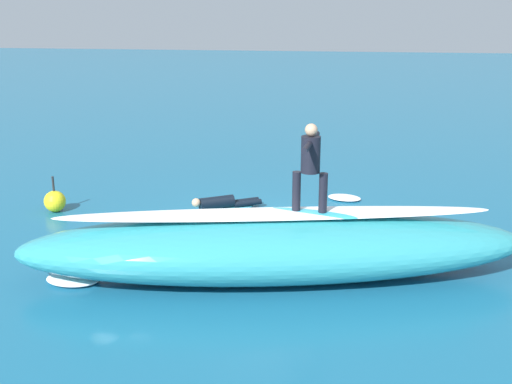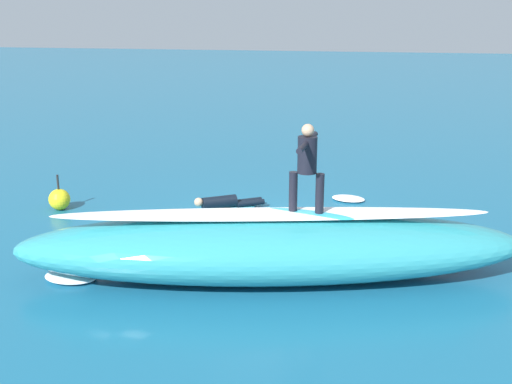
{
  "view_description": "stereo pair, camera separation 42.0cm",
  "coord_description": "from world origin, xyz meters",
  "px_view_note": "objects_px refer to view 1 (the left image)",
  "views": [
    {
      "loc": [
        -1.96,
        13.66,
        5.03
      ],
      "look_at": [
        0.04,
        0.72,
        1.12
      ],
      "focal_mm": 43.94,
      "sensor_mm": 36.0,
      "label": 1
    },
    {
      "loc": [
        -2.38,
        13.59,
        5.03
      ],
      "look_at": [
        0.04,
        0.72,
        1.12
      ],
      "focal_mm": 43.94,
      "sensor_mm": 36.0,
      "label": 2
    }
  ],
  "objects_px": {
    "buoy_marker": "(55,201)",
    "surfer_riding": "(310,161)",
    "surfer_paddling": "(222,202)",
    "surfboard_riding": "(309,213)",
    "surfboard_paddling": "(217,210)"
  },
  "relations": [
    {
      "from": "surfer_paddling",
      "to": "surfboard_paddling",
      "type": "bearing_deg",
      "value": 0.0
    },
    {
      "from": "surfer_paddling",
      "to": "surfboard_riding",
      "type": "bearing_deg",
      "value": 91.99
    },
    {
      "from": "surfboard_paddling",
      "to": "buoy_marker",
      "type": "relative_size",
      "value": 2.19
    },
    {
      "from": "surfboard_riding",
      "to": "buoy_marker",
      "type": "relative_size",
      "value": 2.16
    },
    {
      "from": "surfer_paddling",
      "to": "buoy_marker",
      "type": "distance_m",
      "value": 4.23
    },
    {
      "from": "buoy_marker",
      "to": "surfer_paddling",
      "type": "bearing_deg",
      "value": -170.97
    },
    {
      "from": "surfer_paddling",
      "to": "buoy_marker",
      "type": "bearing_deg",
      "value": -22.63
    },
    {
      "from": "surfboard_paddling",
      "to": "surfer_paddling",
      "type": "height_order",
      "value": "surfer_paddling"
    },
    {
      "from": "surfer_riding",
      "to": "surfer_paddling",
      "type": "relative_size",
      "value": 1.0
    },
    {
      "from": "buoy_marker",
      "to": "surfboard_riding",
      "type": "bearing_deg",
      "value": 155.47
    },
    {
      "from": "surfboard_riding",
      "to": "surfboard_paddling",
      "type": "bearing_deg",
      "value": -49.97
    },
    {
      "from": "surfer_paddling",
      "to": "buoy_marker",
      "type": "height_order",
      "value": "buoy_marker"
    },
    {
      "from": "surfer_riding",
      "to": "surfboard_paddling",
      "type": "bearing_deg",
      "value": -49.97
    },
    {
      "from": "surfboard_riding",
      "to": "surfer_paddling",
      "type": "distance_m",
      "value": 4.56
    },
    {
      "from": "buoy_marker",
      "to": "surfer_riding",
      "type": "bearing_deg",
      "value": 155.47
    }
  ]
}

